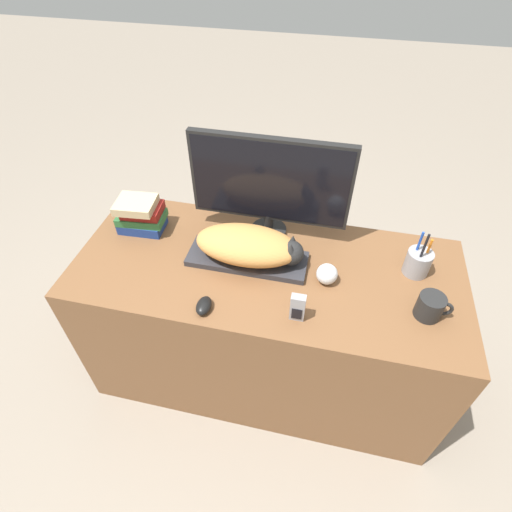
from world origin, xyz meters
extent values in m
plane|color=gray|center=(0.00, 0.00, 0.00)|extent=(12.00, 12.00, 0.00)
cube|color=brown|center=(0.00, 0.32, 0.35)|extent=(1.47, 0.63, 0.71)
cube|color=#2D2D33|center=(-0.08, 0.33, 0.72)|extent=(0.45, 0.16, 0.02)
ellipsoid|color=#D18C47|center=(-0.08, 0.33, 0.79)|extent=(0.39, 0.20, 0.12)
sphere|color=#262626|center=(0.09, 0.33, 0.79)|extent=(0.09, 0.09, 0.09)
cone|color=#262626|center=(0.09, 0.31, 0.83)|extent=(0.03, 0.03, 0.04)
cone|color=#262626|center=(0.09, 0.35, 0.83)|extent=(0.03, 0.03, 0.04)
cylinder|color=black|center=(-0.03, 0.52, 0.72)|extent=(0.15, 0.15, 0.02)
cylinder|color=black|center=(-0.03, 0.52, 0.76)|extent=(0.04, 0.04, 0.07)
cube|color=black|center=(-0.03, 0.52, 0.96)|extent=(0.61, 0.03, 0.35)
cube|color=black|center=(-0.03, 0.51, 0.96)|extent=(0.59, 0.01, 0.32)
ellipsoid|color=black|center=(-0.17, 0.07, 0.73)|extent=(0.05, 0.08, 0.04)
cylinder|color=black|center=(0.57, 0.21, 0.75)|extent=(0.09, 0.09, 0.09)
torus|color=black|center=(0.61, 0.21, 0.75)|extent=(0.06, 0.01, 0.06)
cylinder|color=#939399|center=(0.54, 0.41, 0.76)|extent=(0.09, 0.09, 0.10)
cylinder|color=orange|center=(0.56, 0.42, 0.81)|extent=(0.01, 0.01, 0.12)
cylinder|color=#1E47B2|center=(0.53, 0.42, 0.82)|extent=(0.01, 0.01, 0.14)
cylinder|color=black|center=(0.54, 0.39, 0.83)|extent=(0.01, 0.01, 0.16)
sphere|color=silver|center=(0.22, 0.29, 0.75)|extent=(0.08, 0.08, 0.08)
cube|color=#99999E|center=(0.14, 0.10, 0.76)|extent=(0.05, 0.03, 0.11)
cube|color=black|center=(0.14, 0.09, 0.75)|extent=(0.03, 0.00, 0.05)
cube|color=navy|center=(-0.55, 0.42, 0.73)|extent=(0.18, 0.13, 0.04)
cube|color=#2D6B38|center=(-0.55, 0.42, 0.77)|extent=(0.20, 0.13, 0.03)
cube|color=maroon|center=(-0.54, 0.43, 0.80)|extent=(0.17, 0.13, 0.04)
cube|color=#C6B284|center=(-0.55, 0.41, 0.84)|extent=(0.16, 0.14, 0.03)
camera|label=1|loc=(0.19, -0.72, 1.79)|focal=28.00mm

